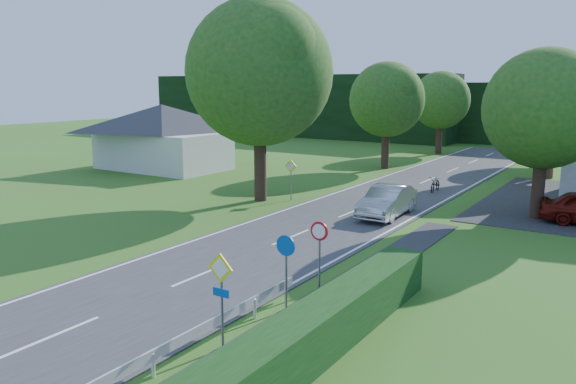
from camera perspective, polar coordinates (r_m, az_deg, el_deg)
The scene contains 19 objects.
road at distance 26.80m, azimuth 2.64°, elevation -3.68°, with size 7.00×80.00×0.04m, color #343336.
line_edge_left at distance 28.52m, azimuth -3.00°, elevation -2.74°, with size 0.12×80.00×0.01m, color white.
line_edge_right at distance 25.37m, azimuth 9.01°, elevation -4.58°, with size 0.12×80.00×0.01m, color white.
line_centre at distance 26.79m, azimuth 2.65°, elevation -3.62°, with size 0.12×80.00×0.01m, color white, non-canonical shape.
tree_main at distance 32.59m, azimuth -2.90°, elevation 9.22°, with size 9.40×9.40×11.64m, color #1F4B16, non-canonical shape.
tree_left_far at distance 46.17m, azimuth 9.96°, elevation 7.65°, with size 7.00×7.00×8.58m, color #1F4B16, non-canonical shape.
tree_right_far at distance 44.88m, azimuth 25.35°, elevation 7.01°, with size 7.40×7.40×9.09m, color #1F4B16, non-canonical shape.
tree_left_back at distance 57.25m, azimuth 15.19°, elevation 7.76°, with size 6.60×6.60×8.07m, color #1F4B16, non-canonical shape.
tree_right_back at distance 52.98m, azimuth 25.42°, elevation 6.61°, with size 6.20×6.20×7.56m, color #1F4B16, non-canonical shape.
tree_right_mid at distance 30.86m, azimuth 24.45°, elevation 5.33°, with size 7.00×7.00×8.58m, color #1F4B16, non-canonical shape.
treeline_left at distance 76.44m, azimuth 0.44°, elevation 8.79°, with size 44.00×6.00×8.00m, color black.
bungalow_left at distance 46.48m, azimuth -12.62°, elevation 5.62°, with size 11.00×6.50×5.20m.
streetlight at distance 32.88m, azimuth 24.26°, elevation 5.93°, with size 2.03×0.18×8.00m.
sign_priority_right at distance 14.47m, azimuth -6.82°, elevation -9.19°, with size 0.78×0.09×2.59m.
sign_roundabout at distance 16.79m, azimuth -0.22°, elevation -6.70°, with size 0.64×0.08×2.37m.
sign_speed_limit at distance 18.39m, azimuth 3.19°, elevation -4.83°, with size 0.64×0.11×2.37m.
sign_priority_left at distance 32.93m, azimuth 0.29°, elevation 2.08°, with size 0.78×0.09×2.44m.
moving_car at distance 29.36m, azimuth 10.03°, elevation -0.92°, with size 1.68×4.81×1.58m, color #B4B5B9.
motorcycle at distance 37.00m, azimuth 14.75°, elevation 0.81°, with size 0.63×1.81×0.95m, color black.
Camera 1 is at (13.06, -2.42, 6.73)m, focal length 35.00 mm.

